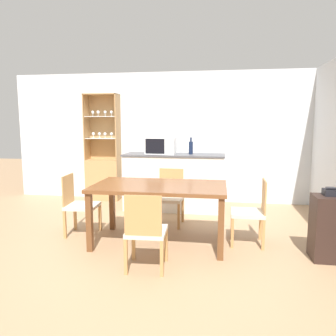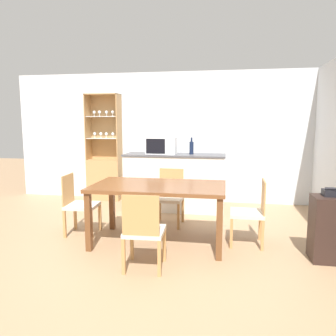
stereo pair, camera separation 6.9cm
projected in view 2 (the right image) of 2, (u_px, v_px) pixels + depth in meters
The scene contains 12 objects.
ground_plane at pixel (148, 248), 4.14m from camera, with size 18.00×18.00×0.00m, color #A37F5B.
wall_back at pixel (178, 137), 6.52m from camera, with size 6.80×0.06×2.55m.
kitchen_counter at pixel (175, 182), 5.92m from camera, with size 1.80×0.62×1.01m.
display_cabinet at pixel (105, 169), 6.69m from camera, with size 0.67×0.33×2.13m.
dining_table at pixel (159, 191), 4.23m from camera, with size 1.70×0.97×0.78m.
dining_chair_side_left_far at pixel (79, 204), 4.61m from camera, with size 0.44×0.44×0.85m.
dining_chair_head_far at pixel (169, 197), 5.06m from camera, with size 0.44×0.44×0.85m.
dining_chair_head_near at pixel (144, 231), 3.48m from camera, with size 0.44×0.44×0.85m.
dining_chair_side_right_far at pixel (250, 212), 4.21m from camera, with size 0.43×0.43×0.85m.
microwave at pixel (162, 145), 5.88m from camera, with size 0.53×0.36×0.30m.
wine_bottle at pixel (191, 147), 5.80m from camera, with size 0.07×0.07×0.30m.
telephone at pixel (334, 193), 3.69m from camera, with size 0.23×0.16×0.11m.
Camera 2 is at (0.93, -3.85, 1.58)m, focal length 35.00 mm.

